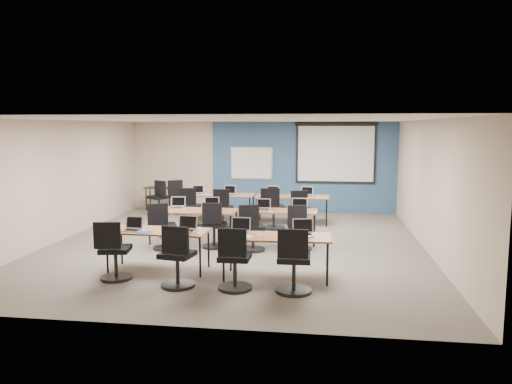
# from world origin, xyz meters

# --- Properties ---
(floor) EXTENTS (8.00, 9.00, 0.02)m
(floor) POSITION_xyz_m (0.00, 0.00, 0.00)
(floor) COLOR #6B6354
(floor) RESTS_ON ground
(ceiling) EXTENTS (8.00, 9.00, 0.02)m
(ceiling) POSITION_xyz_m (0.00, 0.00, 2.70)
(ceiling) COLOR white
(ceiling) RESTS_ON ground
(wall_back) EXTENTS (8.00, 0.04, 2.70)m
(wall_back) POSITION_xyz_m (0.00, 4.50, 1.35)
(wall_back) COLOR beige
(wall_back) RESTS_ON ground
(wall_front) EXTENTS (8.00, 0.04, 2.70)m
(wall_front) POSITION_xyz_m (0.00, -4.50, 1.35)
(wall_front) COLOR beige
(wall_front) RESTS_ON ground
(wall_left) EXTENTS (0.04, 9.00, 2.70)m
(wall_left) POSITION_xyz_m (-4.00, 0.00, 1.35)
(wall_left) COLOR beige
(wall_left) RESTS_ON ground
(wall_right) EXTENTS (0.04, 9.00, 2.70)m
(wall_right) POSITION_xyz_m (4.00, 0.00, 1.35)
(wall_right) COLOR beige
(wall_right) RESTS_ON ground
(blue_accent_panel) EXTENTS (5.50, 0.04, 2.70)m
(blue_accent_panel) POSITION_xyz_m (1.25, 4.47, 1.35)
(blue_accent_panel) COLOR #3D5977
(blue_accent_panel) RESTS_ON wall_back
(whiteboard) EXTENTS (1.28, 0.03, 0.98)m
(whiteboard) POSITION_xyz_m (-0.30, 4.43, 1.45)
(whiteboard) COLOR silver
(whiteboard) RESTS_ON wall_back
(projector_screen) EXTENTS (2.40, 0.10, 1.82)m
(projector_screen) POSITION_xyz_m (2.20, 4.41, 1.89)
(projector_screen) COLOR black
(projector_screen) RESTS_ON wall_back
(training_table_front_left) EXTENTS (1.78, 0.74, 0.73)m
(training_table_front_left) POSITION_xyz_m (-1.02, -2.08, 0.68)
(training_table_front_left) COLOR brown
(training_table_front_left) RESTS_ON floor
(training_table_front_right) EXTENTS (1.82, 0.76, 0.73)m
(training_table_front_right) POSITION_xyz_m (1.11, -2.26, 0.69)
(training_table_front_right) COLOR #A77D44
(training_table_front_right) RESTS_ON floor
(training_table_mid_left) EXTENTS (1.91, 0.80, 0.73)m
(training_table_mid_left) POSITION_xyz_m (-0.96, 0.11, 0.69)
(training_table_mid_left) COLOR #9F612A
(training_table_mid_left) RESTS_ON floor
(training_table_mid_right) EXTENTS (1.68, 0.70, 0.73)m
(training_table_mid_right) POSITION_xyz_m (0.91, 0.33, 0.68)
(training_table_mid_right) COLOR olive
(training_table_mid_right) RESTS_ON floor
(training_table_back_left) EXTENTS (1.88, 0.78, 0.73)m
(training_table_back_left) POSITION_xyz_m (-0.93, 2.70, 0.69)
(training_table_back_left) COLOR brown
(training_table_back_left) RESTS_ON floor
(training_table_back_right) EXTENTS (1.92, 0.80, 0.73)m
(training_table_back_right) POSITION_xyz_m (1.05, 2.60, 0.69)
(training_table_back_right) COLOR brown
(training_table_back_right) RESTS_ON floor
(laptop_0) EXTENTS (0.32, 0.27, 0.24)m
(laptop_0) POSITION_xyz_m (-1.46, -2.17, 0.79)
(laptop_0) COLOR silver
(laptop_0) RESTS_ON training_table_front_left
(mouse_0) EXTENTS (0.09, 0.11, 0.04)m
(mouse_0) POSITION_xyz_m (-1.24, -2.22, 0.74)
(mouse_0) COLOR white
(mouse_0) RESTS_ON training_table_front_left
(task_chair_0) EXTENTS (0.54, 0.54, 1.01)m
(task_chair_0) POSITION_xyz_m (-1.57, -2.74, 0.42)
(task_chair_0) COLOR black
(task_chair_0) RESTS_ON floor
(laptop_1) EXTENTS (0.35, 0.30, 0.26)m
(laptop_1) POSITION_xyz_m (-0.50, -2.07, 0.79)
(laptop_1) COLOR #AEAEAE
(laptop_1) RESTS_ON training_table_front_left
(mouse_1) EXTENTS (0.07, 0.10, 0.03)m
(mouse_1) POSITION_xyz_m (-0.23, -2.29, 0.74)
(mouse_1) COLOR white
(mouse_1) RESTS_ON training_table_front_left
(task_chair_1) EXTENTS (0.55, 0.55, 1.03)m
(task_chair_1) POSITION_xyz_m (-0.41, -2.98, 0.43)
(task_chair_1) COLOR black
(task_chair_1) RESTS_ON floor
(laptop_2) EXTENTS (0.34, 0.29, 0.26)m
(laptop_2) POSITION_xyz_m (0.46, -2.09, 0.79)
(laptop_2) COLOR #ABABAB
(laptop_2) RESTS_ON training_table_front_right
(mouse_2) EXTENTS (0.07, 0.10, 0.03)m
(mouse_2) POSITION_xyz_m (0.81, -2.29, 0.74)
(mouse_2) COLOR white
(mouse_2) RESTS_ON training_table_front_right
(task_chair_2) EXTENTS (0.54, 0.54, 1.02)m
(task_chair_2) POSITION_xyz_m (0.51, -2.98, 0.42)
(task_chair_2) COLOR black
(task_chair_2) RESTS_ON floor
(laptop_3) EXTENTS (0.36, 0.30, 0.27)m
(laptop_3) POSITION_xyz_m (1.54, -2.14, 0.80)
(laptop_3) COLOR #AAA9B4
(laptop_3) RESTS_ON training_table_front_right
(mouse_3) EXTENTS (0.07, 0.11, 0.04)m
(mouse_3) POSITION_xyz_m (1.66, -2.28, 0.74)
(mouse_3) COLOR white
(mouse_3) RESTS_ON training_table_front_right
(task_chair_3) EXTENTS (0.57, 0.57, 1.04)m
(task_chair_3) POSITION_xyz_m (1.44, -3.00, 0.43)
(task_chair_3) COLOR black
(task_chair_3) RESTS_ON floor
(laptop_4) EXTENTS (0.32, 0.27, 0.25)m
(laptop_4) POSITION_xyz_m (-1.40, 0.36, 0.79)
(laptop_4) COLOR #ABABAD
(laptop_4) RESTS_ON training_table_mid_left
(mouse_4) EXTENTS (0.06, 0.10, 0.03)m
(mouse_4) POSITION_xyz_m (-1.17, 0.12, 0.74)
(mouse_4) COLOR white
(mouse_4) RESTS_ON training_table_mid_left
(task_chair_4) EXTENTS (0.55, 0.51, 0.99)m
(task_chair_4) POSITION_xyz_m (-1.42, -0.62, 0.41)
(task_chair_4) COLOR black
(task_chair_4) RESTS_ON floor
(laptop_5) EXTENTS (0.33, 0.28, 0.25)m
(laptop_5) POSITION_xyz_m (-0.62, 0.36, 0.79)
(laptop_5) COLOR #A2A2AE
(laptop_5) RESTS_ON training_table_mid_left
(mouse_5) EXTENTS (0.06, 0.09, 0.03)m
(mouse_5) POSITION_xyz_m (-0.34, 0.11, 0.74)
(mouse_5) COLOR white
(mouse_5) RESTS_ON training_table_mid_left
(task_chair_5) EXTENTS (0.51, 0.51, 0.99)m
(task_chair_5) POSITION_xyz_m (-0.41, -0.35, 0.41)
(task_chair_5) COLOR black
(task_chair_5) RESTS_ON floor
(laptop_6) EXTENTS (0.31, 0.26, 0.24)m
(laptop_6) POSITION_xyz_m (0.56, 0.37, 0.79)
(laptop_6) COLOR #B4B4B4
(laptop_6) RESTS_ON training_table_mid_right
(mouse_6) EXTENTS (0.07, 0.10, 0.03)m
(mouse_6) POSITION_xyz_m (0.74, 0.09, 0.74)
(mouse_6) COLOR white
(mouse_6) RESTS_ON training_table_mid_right
(task_chair_6) EXTENTS (0.51, 0.51, 0.99)m
(task_chair_6) POSITION_xyz_m (0.43, -0.49, 0.41)
(task_chair_6) COLOR black
(task_chair_6) RESTS_ON floor
(laptop_7) EXTENTS (0.36, 0.30, 0.27)m
(laptop_7) POSITION_xyz_m (1.36, 0.33, 0.80)
(laptop_7) COLOR #A9A9A9
(laptop_7) RESTS_ON training_table_mid_right
(mouse_7) EXTENTS (0.08, 0.11, 0.04)m
(mouse_7) POSITION_xyz_m (1.70, 0.07, 0.74)
(mouse_7) COLOR white
(mouse_7) RESTS_ON training_table_mid_right
(task_chair_7) EXTENTS (0.50, 0.49, 0.97)m
(task_chair_7) POSITION_xyz_m (1.39, -0.31, 0.40)
(task_chair_7) COLOR black
(task_chair_7) RESTS_ON floor
(laptop_8) EXTENTS (0.31, 0.27, 0.24)m
(laptop_8) POSITION_xyz_m (-1.53, 2.63, 0.79)
(laptop_8) COLOR #B2B3BC
(laptop_8) RESTS_ON training_table_back_left
(mouse_8) EXTENTS (0.09, 0.11, 0.04)m
(mouse_8) POSITION_xyz_m (-1.21, 2.49, 0.74)
(mouse_8) COLOR white
(mouse_8) RESTS_ON training_table_back_left
(task_chair_8) EXTENTS (0.52, 0.52, 1.00)m
(task_chair_8) POSITION_xyz_m (-1.53, 1.94, 0.41)
(task_chair_8) COLOR black
(task_chair_8) RESTS_ON floor
(laptop_9) EXTENTS (0.33, 0.28, 0.25)m
(laptop_9) POSITION_xyz_m (-0.64, 2.63, 0.79)
(laptop_9) COLOR silver
(laptop_9) RESTS_ON training_table_back_left
(mouse_9) EXTENTS (0.06, 0.09, 0.03)m
(mouse_9) POSITION_xyz_m (-0.23, 2.44, 0.74)
(mouse_9) COLOR white
(mouse_9) RESTS_ON training_table_back_left
(task_chair_9) EXTENTS (0.51, 0.51, 0.99)m
(task_chair_9) POSITION_xyz_m (-0.68, 1.89, 0.41)
(task_chair_9) COLOR black
(task_chair_9) RESTS_ON floor
(laptop_10) EXTENTS (0.33, 0.28, 0.25)m
(laptop_10) POSITION_xyz_m (0.52, 2.68, 0.79)
(laptop_10) COLOR #ABABAE
(laptop_10) RESTS_ON training_table_back_right
(mouse_10) EXTENTS (0.07, 0.10, 0.03)m
(mouse_10) POSITION_xyz_m (0.70, 2.48, 0.74)
(mouse_10) COLOR white
(mouse_10) RESTS_ON training_table_back_right
(task_chair_10) EXTENTS (0.59, 0.58, 1.05)m
(task_chair_10) POSITION_xyz_m (0.62, 1.79, 0.44)
(task_chair_10) COLOR black
(task_chair_10) RESTS_ON floor
(laptop_11) EXTENTS (0.32, 0.27, 0.24)m
(laptop_11) POSITION_xyz_m (1.44, 2.71, 0.79)
(laptop_11) COLOR silver
(laptop_11) RESTS_ON training_table_back_right
(mouse_11) EXTENTS (0.09, 0.12, 0.04)m
(mouse_11) POSITION_xyz_m (1.74, 2.44, 0.74)
(mouse_11) COLOR white
(mouse_11) RESTS_ON training_table_back_right
(task_chair_11) EXTENTS (0.53, 0.52, 1.00)m
(task_chair_11) POSITION_xyz_m (1.33, 1.84, 0.41)
(task_chair_11) COLOR black
(task_chair_11) RESTS_ON floor
(blue_mousepad) EXTENTS (0.26, 0.23, 0.01)m
(blue_mousepad) POSITION_xyz_m (-1.19, -2.29, 0.73)
(blue_mousepad) COLOR #183DA5
(blue_mousepad) RESTS_ON training_table_front_left
(snack_bowl) EXTENTS (0.29, 0.29, 0.07)m
(snack_bowl) POSITION_xyz_m (-0.48, -2.44, 0.76)
(snack_bowl) COLOR brown
(snack_bowl) RESTS_ON training_table_front_left
(snack_plate) EXTENTS (0.22, 0.22, 0.01)m
(snack_plate) POSITION_xyz_m (0.63, -2.42, 0.74)
(snack_plate) COLOR white
(snack_plate) RESTS_ON training_table_front_right
(coffee_cup) EXTENTS (0.07, 0.07, 0.05)m
(coffee_cup) POSITION_xyz_m (0.59, -2.38, 0.77)
(coffee_cup) COLOR white
(coffee_cup) RESTS_ON snack_plate
(utility_table) EXTENTS (0.84, 0.47, 0.75)m
(utility_table) POSITION_xyz_m (-3.02, 3.86, 0.65)
(utility_table) COLOR black
(utility_table) RESTS_ON floor
(spare_chair_a) EXTENTS (0.60, 0.53, 1.01)m
(spare_chair_a) POSITION_xyz_m (-2.31, 3.60, 0.42)
(spare_chair_a) COLOR black
(spare_chair_a) RESTS_ON floor
(spare_chair_b) EXTENTS (0.62, 0.56, 1.03)m
(spare_chair_b) POSITION_xyz_m (-2.82, 3.25, 0.43)
(spare_chair_b) COLOR black
(spare_chair_b) RESTS_ON floor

